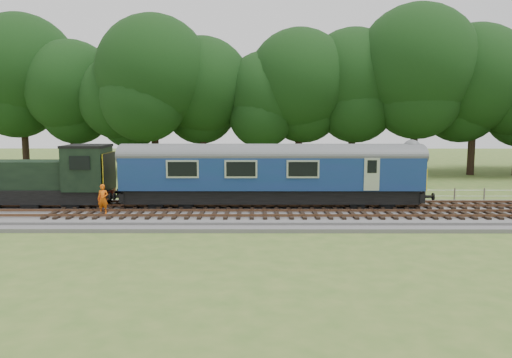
{
  "coord_description": "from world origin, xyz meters",
  "views": [
    {
      "loc": [
        -5.3,
        -28.76,
        5.86
      ],
      "look_at": [
        -5.4,
        1.4,
        2.0
      ],
      "focal_mm": 35.0,
      "sensor_mm": 36.0,
      "label": 1
    }
  ],
  "objects": [
    {
      "name": "track_north",
      "position": [
        0.0,
        1.4,
        0.42
      ],
      "size": [
        67.2,
        2.4,
        0.21
      ],
      "color": "black",
      "rests_on": "ballast"
    },
    {
      "name": "worker",
      "position": [
        -14.02,
        -1.11,
        1.18
      ],
      "size": [
        0.64,
        0.44,
        1.67
      ],
      "primitive_type": "imported",
      "rotation": [
        0.0,
        0.0,
        -0.07
      ],
      "color": "#E85B0C",
      "rests_on": "ballast"
    },
    {
      "name": "ballast",
      "position": [
        0.0,
        0.0,
        0.17
      ],
      "size": [
        70.0,
        7.0,
        0.35
      ],
      "primitive_type": "cube",
      "color": "#4C4C4F",
      "rests_on": "ground"
    },
    {
      "name": "fence",
      "position": [
        0.0,
        4.5,
        0.0
      ],
      "size": [
        64.0,
        0.12,
        1.0
      ],
      "primitive_type": null,
      "color": "#6B6054",
      "rests_on": "ground"
    },
    {
      "name": "ground",
      "position": [
        0.0,
        0.0,
        0.0
      ],
      "size": [
        120.0,
        120.0,
        0.0
      ],
      "primitive_type": "plane",
      "color": "#446926",
      "rests_on": "ground"
    },
    {
      "name": "tree_line",
      "position": [
        0.0,
        22.0,
        0.0
      ],
      "size": [
        70.0,
        8.0,
        18.0
      ],
      "primitive_type": null,
      "color": "black",
      "rests_on": "ground"
    },
    {
      "name": "track_south",
      "position": [
        0.0,
        -1.6,
        0.42
      ],
      "size": [
        67.2,
        2.4,
        0.21
      ],
      "color": "black",
      "rests_on": "ballast"
    },
    {
      "name": "dmu_railcar",
      "position": [
        -4.46,
        1.4,
        2.61
      ],
      "size": [
        18.05,
        2.86,
        3.88
      ],
      "color": "black",
      "rests_on": "ground"
    },
    {
      "name": "shunter_loco",
      "position": [
        -18.39,
        1.4,
        1.97
      ],
      "size": [
        8.91,
        2.6,
        3.38
      ],
      "color": "black",
      "rests_on": "ground"
    }
  ]
}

